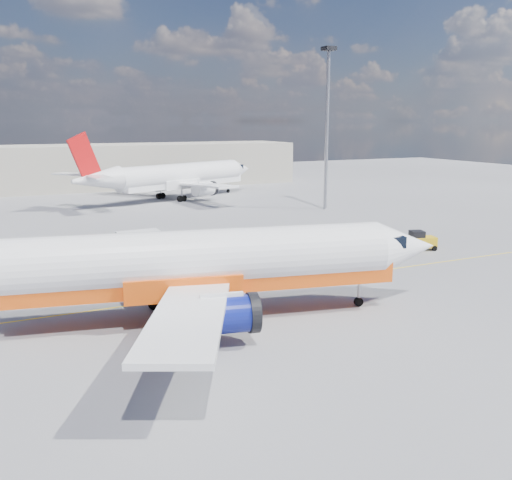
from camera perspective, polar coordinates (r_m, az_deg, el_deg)
name	(u,v)px	position (r m, az deg, el deg)	size (l,w,h in m)	color
ground	(273,299)	(40.38, 1.72, -5.92)	(240.00, 240.00, 0.00)	slate
taxi_line	(255,288)	(42.94, -0.14, -4.82)	(70.00, 0.15, 0.01)	yellow
terminal_main	(113,166)	(111.74, -14.10, 7.20)	(70.00, 14.00, 8.00)	#B7B09E
main_jet	(180,264)	(35.36, -7.64, -2.42)	(36.46, 28.11, 11.00)	white
second_jet	(176,177)	(91.82, -8.05, 6.28)	(35.54, 26.82, 10.91)	white
gse_tug	(421,241)	(57.61, 16.14, -0.07)	(2.97, 2.31, 1.90)	black
traffic_cone	(156,303)	(39.00, -9.93, -6.27)	(0.45, 0.45, 0.63)	white
floodlight_mast	(327,114)	(81.08, 7.14, 12.42)	(1.62, 1.62, 22.16)	#98989F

